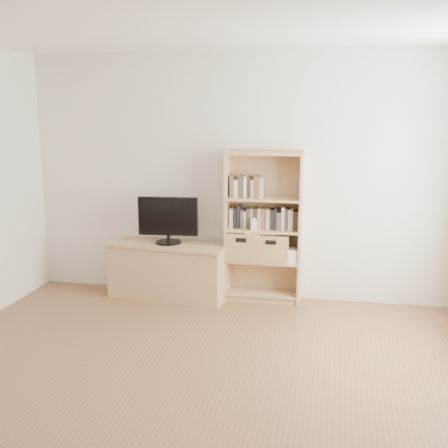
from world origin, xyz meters
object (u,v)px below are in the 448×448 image
(basket_right, at_px, (272,247))
(tv_stand, at_px, (169,271))
(television, at_px, (168,220))
(basket_left, at_px, (243,245))
(baby_monitor, at_px, (254,225))
(bookshelf, at_px, (263,227))
(laptop, at_px, (261,231))

(basket_right, bearing_deg, tv_stand, -175.58)
(television, relative_size, basket_left, 1.73)
(television, xyz_separation_m, baby_monitor, (0.92, 0.00, -0.02))
(bookshelf, height_order, television, bookshelf)
(tv_stand, relative_size, bookshelf, 0.79)
(basket_left, xyz_separation_m, basket_right, (0.31, 0.00, -0.01))
(basket_right, xyz_separation_m, laptop, (-0.12, -0.01, 0.17))
(baby_monitor, height_order, basket_right, baby_monitor)
(tv_stand, xyz_separation_m, laptop, (0.99, 0.08, 0.47))
(baby_monitor, distance_m, basket_left, 0.28)
(television, bearing_deg, basket_left, 1.25)
(tv_stand, height_order, basket_right, basket_right)
(basket_left, bearing_deg, laptop, -3.27)
(television, height_order, basket_right, television)
(baby_monitor, xyz_separation_m, laptop, (0.06, 0.08, -0.08))
(bookshelf, distance_m, television, 1.01)
(baby_monitor, distance_m, laptop, 0.13)
(bookshelf, distance_m, basket_right, 0.23)
(basket_left, height_order, basket_right, basket_left)
(tv_stand, bearing_deg, bookshelf, 11.10)
(tv_stand, xyz_separation_m, television, (0.00, 0.00, 0.56))
(tv_stand, distance_m, basket_left, 0.86)
(basket_right, bearing_deg, laptop, -175.34)
(basket_right, bearing_deg, bookshelf, 177.90)
(basket_left, distance_m, basket_right, 0.31)
(tv_stand, distance_m, laptop, 1.10)
(bookshelf, height_order, laptop, bookshelf)
(bookshelf, bearing_deg, laptop, -150.52)
(basket_right, distance_m, laptop, 0.21)
(tv_stand, height_order, basket_left, basket_left)
(television, bearing_deg, bookshelf, 0.36)
(television, bearing_deg, basket_right, -0.27)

